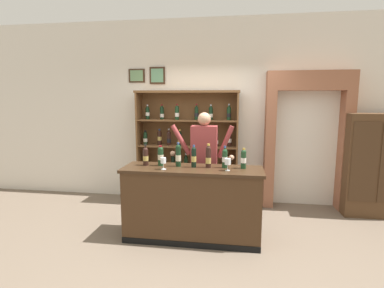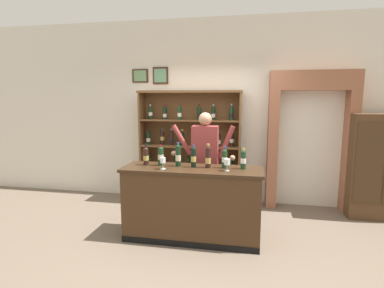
{
  "view_description": "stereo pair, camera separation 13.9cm",
  "coord_description": "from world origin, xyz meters",
  "views": [
    {
      "loc": [
        0.47,
        -3.84,
        1.9
      ],
      "look_at": [
        -0.14,
        0.14,
        1.29
      ],
      "focal_mm": 28.18,
      "sensor_mm": 36.0,
      "label": 1
    },
    {
      "loc": [
        0.61,
        -3.82,
        1.9
      ],
      "look_at": [
        -0.14,
        0.14,
        1.29
      ],
      "focal_mm": 28.18,
      "sensor_mm": 36.0,
      "label": 2
    }
  ],
  "objects": [
    {
      "name": "ground_plane",
      "position": [
        0.0,
        0.0,
        -0.01
      ],
      "size": [
        14.0,
        14.0,
        0.02
      ],
      "primitive_type": "cube",
      "color": "#6B5B4C"
    },
    {
      "name": "back_wall",
      "position": [
        -0.0,
        1.72,
        1.65
      ],
      "size": [
        12.0,
        0.19,
        3.3
      ],
      "color": "silver",
      "rests_on": "ground"
    },
    {
      "name": "wine_shelf",
      "position": [
        -0.42,
        1.42,
        1.08
      ],
      "size": [
        1.83,
        0.36,
        2.03
      ],
      "color": "brown",
      "rests_on": "ground"
    },
    {
      "name": "archway_doorway",
      "position": [
        1.64,
        1.59,
        1.34
      ],
      "size": [
        1.41,
        0.45,
        2.35
      ],
      "color": "#935B42",
      "rests_on": "ground"
    },
    {
      "name": "side_cabinet",
      "position": [
        2.63,
        1.28,
        0.83
      ],
      "size": [
        0.88,
        0.42,
        1.66
      ],
      "color": "#4C331E",
      "rests_on": "ground"
    },
    {
      "name": "tasting_counter",
      "position": [
        -0.12,
        -0.0,
        0.49
      ],
      "size": [
        1.86,
        0.58,
        0.99
      ],
      "color": "#422B19",
      "rests_on": "ground"
    },
    {
      "name": "shopkeeper",
      "position": [
        -0.03,
        0.57,
        1.04
      ],
      "size": [
        0.97,
        0.22,
        1.69
      ],
      "color": "#2D3347",
      "rests_on": "ground"
    },
    {
      "name": "tasting_bottle_chianti",
      "position": [
        -0.78,
        0.06,
        1.12
      ],
      "size": [
        0.07,
        0.07,
        0.3
      ],
      "color": "black",
      "rests_on": "tasting_counter"
    },
    {
      "name": "tasting_bottle_super_tuscan",
      "position": [
        -0.56,
        0.07,
        1.13
      ],
      "size": [
        0.08,
        0.08,
        0.28
      ],
      "color": "#19381E",
      "rests_on": "tasting_counter"
    },
    {
      "name": "tasting_bottle_brunello",
      "position": [
        -0.32,
        0.07,
        1.14
      ],
      "size": [
        0.07,
        0.07,
        0.33
      ],
      "color": "black",
      "rests_on": "tasting_counter"
    },
    {
      "name": "tasting_bottle_riserva",
      "position": [
        -0.11,
        0.05,
        1.13
      ],
      "size": [
        0.07,
        0.07,
        0.3
      ],
      "color": "black",
      "rests_on": "tasting_counter"
    },
    {
      "name": "tasting_bottle_prosecco",
      "position": [
        0.09,
        0.06,
        1.13
      ],
      "size": [
        0.07,
        0.07,
        0.32
      ],
      "color": "black",
      "rests_on": "tasting_counter"
    },
    {
      "name": "tasting_bottle_bianco",
      "position": [
        0.3,
        0.08,
        1.12
      ],
      "size": [
        0.07,
        0.07,
        0.29
      ],
      "color": "#19381E",
      "rests_on": "tasting_counter"
    },
    {
      "name": "tasting_bottle_grappa",
      "position": [
        0.55,
        0.07,
        1.12
      ],
      "size": [
        0.07,
        0.07,
        0.27
      ],
      "color": "#19381E",
      "rests_on": "tasting_counter"
    },
    {
      "name": "wine_glass_left",
      "position": [
        0.35,
        -0.08,
        1.1
      ],
      "size": [
        0.08,
        0.08,
        0.16
      ],
      "color": "silver",
      "rests_on": "tasting_counter"
    },
    {
      "name": "wine_glass_right",
      "position": [
        -0.48,
        -0.14,
        1.09
      ],
      "size": [
        0.07,
        0.07,
        0.15
      ],
      "color": "silver",
      "rests_on": "tasting_counter"
    }
  ]
}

